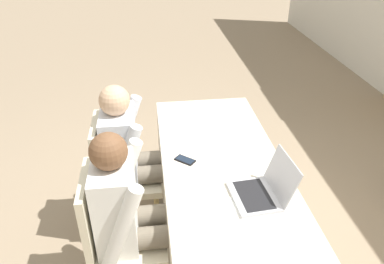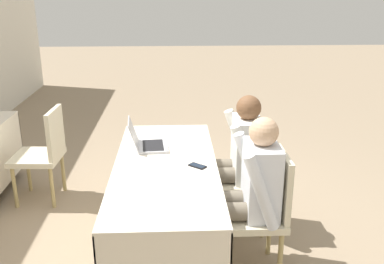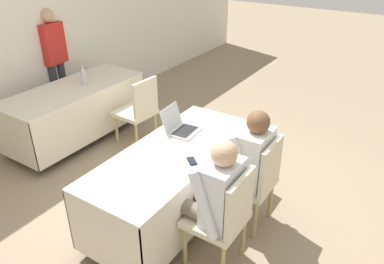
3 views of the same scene
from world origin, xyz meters
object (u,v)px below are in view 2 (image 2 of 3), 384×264
object	(u,v)px
laptop	(147,143)
chair_far_spare	(44,151)
chair_near_left	(263,207)
chair_near_right	(249,173)
person_white_shirt	(237,155)
person_checkered_shirt	(250,187)
cell_phone	(197,166)

from	to	relation	value
laptop	chair_far_spare	size ratio (longest dim) A/B	0.37
chair_near_left	chair_near_right	distance (m)	0.59
chair_near_left	person_white_shirt	size ratio (longest dim) A/B	0.78
laptop	person_checkered_shirt	xyz separation A→B (m)	(-0.64, -0.74, -0.11)
laptop	person_white_shirt	size ratio (longest dim) A/B	0.29
cell_phone	chair_far_spare	xyz separation A→B (m)	(0.94, 1.41, -0.23)
chair_far_spare	chair_near_left	bearing A→B (deg)	60.51
laptop	person_checkered_shirt	size ratio (longest dim) A/B	0.29
chair_far_spare	person_white_shirt	bearing A→B (deg)	74.36
chair_near_left	person_checkered_shirt	world-z (taller)	person_checkered_shirt
laptop	person_white_shirt	bearing A→B (deg)	-98.19
laptop	person_white_shirt	xyz separation A→B (m)	(-0.05, -0.74, -0.11)
chair_near_left	chair_far_spare	bearing A→B (deg)	-122.37
laptop	person_checkered_shirt	world-z (taller)	person_checkered_shirt
laptop	person_checkered_shirt	distance (m)	0.98
chair_near_left	chair_far_spare	world-z (taller)	same
chair_far_spare	person_white_shirt	xyz separation A→B (m)	(-0.59, -1.76, 0.16)
chair_near_left	chair_far_spare	distance (m)	2.20
chair_near_left	chair_near_right	world-z (taller)	same
cell_phone	chair_far_spare	size ratio (longest dim) A/B	0.16
cell_phone	chair_near_right	size ratio (longest dim) A/B	0.16
chair_near_right	laptop	bearing A→B (deg)	-93.16
cell_phone	chair_near_right	xyz separation A→B (m)	(0.36, -0.45, -0.23)
chair_near_right	chair_far_spare	world-z (taller)	same
chair_near_left	person_white_shirt	distance (m)	0.62
chair_far_spare	person_checkered_shirt	bearing A→B (deg)	59.01
person_white_shirt	chair_near_left	bearing A→B (deg)	9.97
chair_near_right	chair_far_spare	distance (m)	1.95
chair_near_left	chair_far_spare	size ratio (longest dim) A/B	1.00
chair_near_left	person_white_shirt	bearing A→B (deg)	-170.03
cell_phone	chair_near_left	bearing A→B (deg)	-76.79
chair_near_left	person_checkered_shirt	size ratio (longest dim) A/B	0.78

